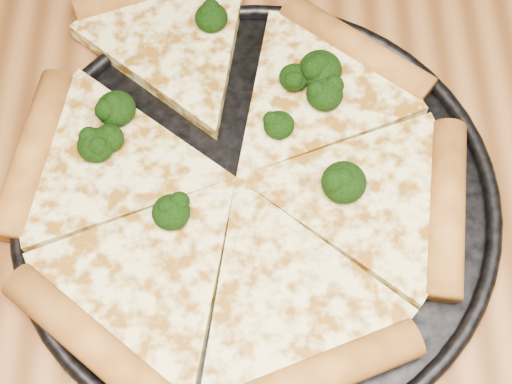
{
  "coord_description": "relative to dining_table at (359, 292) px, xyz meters",
  "views": [
    {
      "loc": [
        -0.09,
        -0.21,
        1.27
      ],
      "look_at": [
        -0.09,
        0.05,
        0.77
      ],
      "focal_mm": 50.38,
      "sensor_mm": 36.0,
      "label": 1
    }
  ],
  "objects": [
    {
      "name": "broccoli_florets",
      "position": [
        -0.11,
        0.11,
        0.12
      ],
      "size": [
        0.23,
        0.22,
        0.03
      ],
      "color": "black",
      "rests_on": "pizza"
    },
    {
      "name": "pizza_pan",
      "position": [
        -0.09,
        0.05,
        0.1
      ],
      "size": [
        0.39,
        0.39,
        0.02
      ],
      "color": "black",
      "rests_on": "dining_table"
    },
    {
      "name": "pizza",
      "position": [
        -0.11,
        0.06,
        0.11
      ],
      "size": [
        0.38,
        0.44,
        0.03
      ],
      "rotation": [
        0.0,
        0.0,
        0.37
      ],
      "color": "#FEF59B",
      "rests_on": "pizza_pan"
    },
    {
      "name": "dining_table",
      "position": [
        0.0,
        0.0,
        0.0
      ],
      "size": [
        1.2,
        0.9,
        0.75
      ],
      "color": "#97602E",
      "rests_on": "ground"
    }
  ]
}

